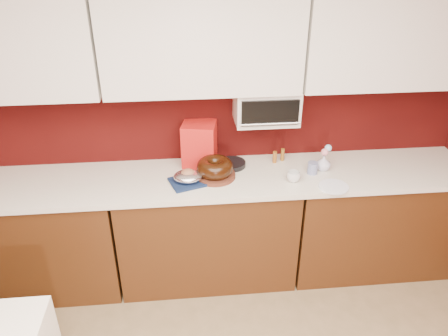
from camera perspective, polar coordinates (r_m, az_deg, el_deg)
name	(u,v)px	position (r m, az deg, el deg)	size (l,w,h in m)	color
wall_back	(203,116)	(3.30, -2.80, 6.81)	(4.00, 0.02, 2.50)	#3D0908
base_cabinet_left	(31,239)	(3.63, -23.92, -8.52)	(1.31, 0.58, 0.86)	#48260E
base_cabinet_center	(207,229)	(3.43, -2.19, -7.96)	(1.31, 0.58, 0.86)	#48260E
base_cabinet_right	(372,219)	(3.73, 18.81, -6.34)	(1.31, 0.58, 0.86)	#48260E
countertop	(206,179)	(3.19, -2.34, -1.45)	(4.00, 0.62, 0.04)	silver
upper_cabinet_center	(202,39)	(2.97, -2.90, 16.43)	(1.31, 0.33, 0.70)	white
upper_cabinet_right	(398,35)	(3.31, 21.79, 15.81)	(1.31, 0.33, 0.70)	white
toaster_oven	(266,105)	(3.18, 5.51, 8.21)	(0.45, 0.30, 0.25)	white
toaster_oven_door	(270,113)	(3.03, 6.06, 7.15)	(0.40, 0.02, 0.18)	black
toaster_oven_handle	(270,124)	(3.04, 6.05, 5.74)	(0.02, 0.02, 0.42)	silver
cake_base	(215,175)	(3.16, -1.18, -0.97)	(0.29, 0.29, 0.03)	#5A2A1B
bundt_cake	(215,167)	(3.13, -1.19, 0.09)	(0.26, 0.26, 0.11)	black
navy_towel	(188,182)	(3.10, -4.70, -1.82)	(0.24, 0.21, 0.02)	#122145
foil_ham_nest	(188,176)	(3.08, -4.73, -1.09)	(0.20, 0.17, 0.08)	white
roasted_ham	(188,173)	(3.07, -4.75, -0.68)	(0.10, 0.08, 0.06)	#A16849
pandoro_box	(199,144)	(3.29, -3.23, 3.18)	(0.24, 0.22, 0.33)	#AE0B1F
dark_pan	(232,164)	(3.31, 1.05, 0.54)	(0.21, 0.21, 0.04)	black
coffee_mug	(294,176)	(3.13, 9.08, -0.99)	(0.08, 0.08, 0.09)	silver
blue_jar	(313,168)	(3.26, 11.49, 0.00)	(0.07, 0.07, 0.09)	navy
flower_vase	(324,162)	(3.32, 12.87, 0.78)	(0.09, 0.09, 0.13)	silver
flower_pink	(325,152)	(3.28, 13.02, 2.05)	(0.05, 0.05, 0.05)	pink
flower_blue	(328,148)	(3.30, 13.46, 2.56)	(0.05, 0.05, 0.05)	#9BD4F8
china_plate	(334,187)	(3.14, 14.13, -2.38)	(0.21, 0.21, 0.01)	white
amber_bottle	(275,157)	(3.37, 6.65, 1.42)	(0.03, 0.03, 0.09)	brown
amber_bottle_tall	(282,155)	(3.40, 7.65, 1.74)	(0.03, 0.03, 0.10)	brown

